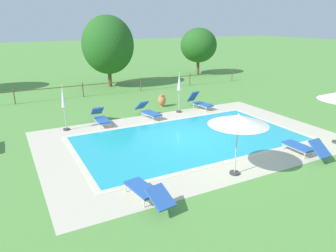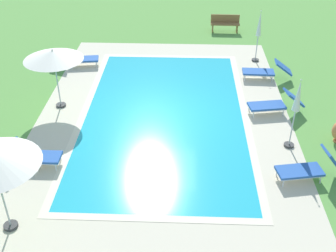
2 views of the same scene
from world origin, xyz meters
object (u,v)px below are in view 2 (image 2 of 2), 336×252
at_px(sun_lounger_north_near_steps, 309,168).
at_px(sun_lounger_north_mid, 29,155).
at_px(sun_lounger_north_end, 76,59).
at_px(wooden_bench_lawn_side, 225,23).
at_px(sun_lounger_north_far, 265,71).
at_px(patio_umbrella_open_foreground, 53,55).
at_px(sun_lounger_south_near_corner, 275,104).
at_px(patio_umbrella_closed_row_mid_west, 259,29).
at_px(patio_umbrella_closed_row_west, 297,102).

xyz_separation_m(sun_lounger_north_near_steps, sun_lounger_north_mid, (-0.31, -8.18, -0.02)).
distance_m(sun_lounger_north_end, wooden_bench_lawn_side, 8.26).
relative_size(sun_lounger_north_far, patio_umbrella_open_foreground, 0.89).
relative_size(sun_lounger_north_near_steps, sun_lounger_south_near_corner, 0.93).
bearing_deg(sun_lounger_north_mid, patio_umbrella_closed_row_mid_west, 135.60).
distance_m(patio_umbrella_open_foreground, patio_umbrella_closed_row_west, 8.31).
bearing_deg(sun_lounger_south_near_corner, patio_umbrella_closed_row_mid_west, -179.44).
bearing_deg(sun_lounger_north_near_steps, patio_umbrella_open_foreground, -115.29).
bearing_deg(patio_umbrella_closed_row_mid_west, sun_lounger_north_near_steps, 2.62).
distance_m(sun_lounger_north_near_steps, sun_lounger_north_far, 6.45).
relative_size(sun_lounger_north_far, sun_lounger_north_end, 0.95).
bearing_deg(patio_umbrella_closed_row_mid_west, sun_lounger_north_mid, -44.40).
bearing_deg(sun_lounger_north_far, patio_umbrella_closed_row_west, 0.55).
height_order(sun_lounger_north_far, patio_umbrella_closed_row_mid_west, patio_umbrella_closed_row_mid_west).
distance_m(sun_lounger_north_far, patio_umbrella_closed_row_mid_west, 2.15).
bearing_deg(sun_lounger_south_near_corner, sun_lounger_north_end, -114.81).
relative_size(sun_lounger_north_far, wooden_bench_lawn_side, 1.34).
bearing_deg(patio_umbrella_closed_row_mid_west, sun_lounger_north_far, 4.44).
height_order(patio_umbrella_open_foreground, wooden_bench_lawn_side, patio_umbrella_open_foreground).
xyz_separation_m(sun_lounger_north_mid, sun_lounger_north_far, (-6.14, 7.95, -0.00)).
xyz_separation_m(sun_lounger_north_far, sun_lounger_north_end, (-0.96, -8.12, -0.02)).
bearing_deg(patio_umbrella_closed_row_mid_west, wooden_bench_lawn_side, -163.26).
distance_m(sun_lounger_north_far, patio_umbrella_open_foreground, 8.52).
distance_m(sun_lounger_north_end, patio_umbrella_closed_row_west, 10.09).
distance_m(sun_lounger_north_far, sun_lounger_north_end, 8.18).
distance_m(sun_lounger_north_mid, patio_umbrella_closed_row_mid_west, 11.21).
bearing_deg(sun_lounger_north_mid, patio_umbrella_closed_row_west, 99.28).
xyz_separation_m(sun_lounger_north_mid, sun_lounger_south_near_corner, (-3.39, 7.85, 0.00)).
bearing_deg(sun_lounger_north_mid, sun_lounger_north_end, -178.61).
height_order(sun_lounger_north_end, sun_lounger_south_near_corner, sun_lounger_south_near_corner).
xyz_separation_m(sun_lounger_south_near_corner, patio_umbrella_open_foreground, (-0.16, -7.85, 1.66)).
relative_size(sun_lounger_north_end, patio_umbrella_open_foreground, 0.94).
relative_size(sun_lounger_north_end, wooden_bench_lawn_side, 1.42).
bearing_deg(patio_umbrella_closed_row_west, sun_lounger_north_mid, -80.72).
height_order(sun_lounger_north_far, patio_umbrella_closed_row_west, patio_umbrella_closed_row_west).
bearing_deg(patio_umbrella_closed_row_mid_west, sun_lounger_south_near_corner, 0.56).
relative_size(sun_lounger_north_near_steps, patio_umbrella_closed_row_west, 0.80).
relative_size(sun_lounger_north_mid, patio_umbrella_closed_row_mid_west, 0.86).
xyz_separation_m(sun_lounger_north_end, wooden_bench_lawn_side, (-4.61, 6.85, 0.11)).
relative_size(patio_umbrella_open_foreground, wooden_bench_lawn_side, 1.51).
height_order(sun_lounger_north_mid, patio_umbrella_closed_row_mid_west, patio_umbrella_closed_row_mid_west).
height_order(patio_umbrella_closed_row_west, wooden_bench_lawn_side, patio_umbrella_closed_row_west).
distance_m(sun_lounger_north_far, wooden_bench_lawn_side, 5.72).
xyz_separation_m(sun_lounger_north_far, sun_lounger_south_near_corner, (2.74, -0.10, 0.00)).
height_order(sun_lounger_north_mid, sun_lounger_north_end, sun_lounger_north_mid).
xyz_separation_m(sun_lounger_north_mid, patio_umbrella_open_foreground, (-3.56, 0.00, 1.67)).
height_order(sun_lounger_north_far, wooden_bench_lawn_side, wooden_bench_lawn_side).
bearing_deg(sun_lounger_north_far, sun_lounger_north_end, -96.77).
xyz_separation_m(sun_lounger_north_near_steps, sun_lounger_south_near_corner, (-3.70, -0.33, -0.02)).
distance_m(sun_lounger_north_near_steps, patio_umbrella_closed_row_west, 2.03).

